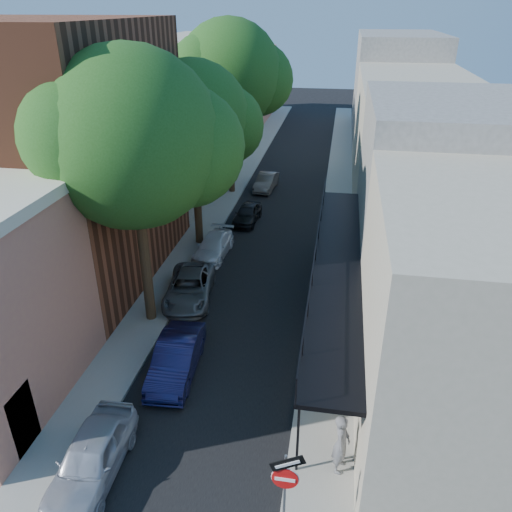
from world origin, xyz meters
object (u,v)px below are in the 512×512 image
at_px(oak_near, 145,142).
at_px(oak_mid, 201,120).
at_px(parked_car_b, 176,358).
at_px(oak_far, 237,75).
at_px(pedestrian, 341,443).
at_px(parked_car_c, 190,288).
at_px(parked_car_a, 92,457).
at_px(sign_post, 285,482).
at_px(parked_car_e, 247,214).
at_px(parked_car_d, 214,246).
at_px(parked_car_f, 266,182).

relative_size(oak_near, oak_mid, 1.12).
bearing_deg(oak_mid, oak_near, -89.63).
bearing_deg(parked_car_b, oak_far, 91.25).
relative_size(oak_near, pedestrian, 5.70).
relative_size(parked_car_b, parked_car_c, 0.93).
distance_m(parked_car_a, parked_car_c, 10.01).
relative_size(sign_post, oak_mid, 0.29).
bearing_deg(parked_car_e, parked_car_a, -89.02).
height_order(sign_post, parked_car_e, sign_post).
distance_m(parked_car_d, parked_car_f, 11.58).
relative_size(oak_mid, parked_car_c, 2.28).
bearing_deg(oak_near, parked_car_c, 65.59).
bearing_deg(sign_post, parked_car_b, 129.35).
relative_size(oak_near, parked_car_d, 2.93).
relative_size(sign_post, parked_car_a, 0.73).
bearing_deg(parked_car_e, pedestrian, -67.60).
bearing_deg(pedestrian, parked_car_a, 107.90).
distance_m(oak_far, parked_car_d, 13.18).
xyz_separation_m(parked_car_c, pedestrian, (7.15, -8.69, 0.50)).
height_order(oak_near, oak_mid, oak_near).
bearing_deg(oak_mid, parked_car_e, 62.31).
xyz_separation_m(oak_mid, parked_car_a, (0.82, -16.28, -6.36)).
relative_size(oak_mid, pedestrian, 5.09).
distance_m(oak_mid, parked_car_f, 11.98).
distance_m(oak_near, parked_car_d, 9.71).
height_order(oak_mid, oak_far, oak_far).
bearing_deg(oak_far, oak_mid, -90.41).
xyz_separation_m(oak_far, parked_car_d, (0.76, -10.67, -7.69)).
xyz_separation_m(oak_far, pedestrian, (7.90, -24.00, -7.14)).
height_order(oak_near, parked_car_d, oak_near).
bearing_deg(parked_car_b, pedestrian, -33.32).
height_order(oak_far, parked_car_a, oak_far).
distance_m(parked_car_e, pedestrian, 19.38).
height_order(oak_far, parked_car_d, oak_far).
distance_m(sign_post, parked_car_b, 7.58).
height_order(parked_car_e, pedestrian, pedestrian).
xyz_separation_m(parked_car_a, parked_car_f, (1.20, 26.17, -0.10)).
bearing_deg(parked_car_d, pedestrian, -58.94).
distance_m(parked_car_a, pedestrian, 7.28).
height_order(oak_mid, parked_car_b, oak_mid).
bearing_deg(parked_car_c, parked_car_e, 76.44).
height_order(parked_car_b, pedestrian, pedestrian).
distance_m(oak_far, pedestrian, 26.26).
height_order(oak_far, pedestrian, oak_far).
height_order(sign_post, parked_car_c, sign_post).
bearing_deg(parked_car_e, parked_car_d, -97.05).
xyz_separation_m(oak_far, parked_car_e, (1.72, -5.64, -7.68)).
bearing_deg(parked_car_d, sign_post, -66.90).
xyz_separation_m(oak_near, oak_mid, (-0.05, 7.97, -0.82)).
distance_m(oak_mid, oak_far, 9.12).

